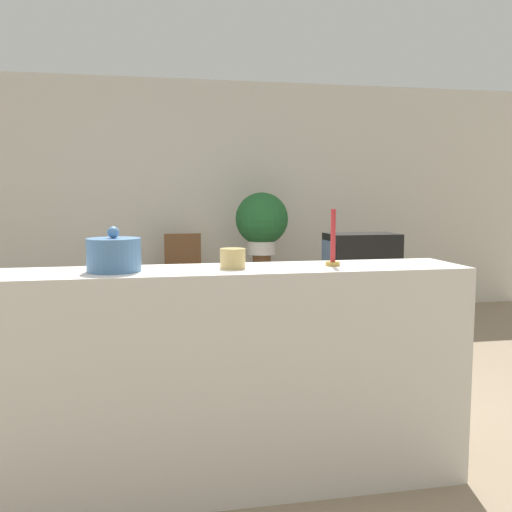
# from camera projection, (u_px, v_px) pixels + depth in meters

# --- Properties ---
(ground_plane) EXTENTS (14.00, 14.00, 0.00)m
(ground_plane) POSITION_uv_depth(u_px,v_px,m) (199.00, 435.00, 3.33)
(ground_plane) COLOR gray
(wall_back) EXTENTS (9.00, 0.06, 2.70)m
(wall_back) POSITION_uv_depth(u_px,v_px,m) (168.00, 199.00, 6.53)
(wall_back) COLOR beige
(wall_back) RESTS_ON ground_plane
(couch) EXTENTS (0.91, 1.62, 0.78)m
(couch) POSITION_uv_depth(u_px,v_px,m) (133.00, 338.00, 4.47)
(couch) COLOR #384256
(couch) RESTS_ON ground_plane
(tv_stand) EXTENTS (0.78, 0.45, 0.45)m
(tv_stand) POSITION_uv_depth(u_px,v_px,m) (360.00, 317.00, 5.50)
(tv_stand) COLOR brown
(tv_stand) RESTS_ON ground_plane
(television) EXTENTS (0.67, 0.43, 0.58)m
(television) POSITION_uv_depth(u_px,v_px,m) (361.00, 264.00, 5.44)
(television) COLOR black
(television) RESTS_ON tv_stand
(wooden_chair) EXTENTS (0.44, 0.44, 0.98)m
(wooden_chair) POSITION_uv_depth(u_px,v_px,m) (184.00, 275.00, 6.12)
(wooden_chair) COLOR brown
(wooden_chair) RESTS_ON ground_plane
(plant_stand) EXTENTS (0.19, 0.19, 0.77)m
(plant_stand) POSITION_uv_depth(u_px,v_px,m) (262.00, 290.00, 6.12)
(plant_stand) COLOR brown
(plant_stand) RESTS_ON ground_plane
(potted_plant) EXTENTS (0.56, 0.56, 0.66)m
(potted_plant) POSITION_uv_depth(u_px,v_px,m) (262.00, 221.00, 6.04)
(potted_plant) COLOR white
(potted_plant) RESTS_ON plant_stand
(foreground_counter) EXTENTS (2.44, 0.44, 1.06)m
(foreground_counter) POSITION_uv_depth(u_px,v_px,m) (211.00, 380.00, 2.68)
(foreground_counter) COLOR silver
(foreground_counter) RESTS_ON ground_plane
(decorative_bowl) EXTENTS (0.24, 0.24, 0.20)m
(decorative_bowl) POSITION_uv_depth(u_px,v_px,m) (114.00, 254.00, 2.53)
(decorative_bowl) COLOR #4C7AAD
(decorative_bowl) RESTS_ON foreground_counter
(candle_jar) EXTENTS (0.12, 0.12, 0.09)m
(candle_jar) POSITION_uv_depth(u_px,v_px,m) (233.00, 258.00, 2.64)
(candle_jar) COLOR tan
(candle_jar) RESTS_ON foreground_counter
(candlestick) EXTENTS (0.07, 0.07, 0.27)m
(candlestick) POSITION_uv_depth(u_px,v_px,m) (333.00, 247.00, 2.73)
(candlestick) COLOR #B7933D
(candlestick) RESTS_ON foreground_counter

